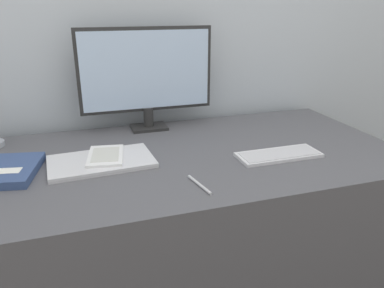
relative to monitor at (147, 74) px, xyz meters
The scene contains 8 objects.
wall_back 0.29m from the monitor, 62.75° to the left, with size 3.60×0.05×2.40m.
desk 0.69m from the monitor, 77.27° to the right, with size 1.58×0.80×0.73m.
monitor is the anchor object (origin of this frame).
keyboard 0.64m from the monitor, 50.71° to the right, with size 0.30×0.12×0.01m.
laptop 0.47m from the monitor, 125.28° to the right, with size 0.36×0.23×0.02m.
ereader 0.44m from the monitor, 124.64° to the right, with size 0.15×0.20×0.01m.
notebook 0.66m from the monitor, 148.81° to the right, with size 0.24×0.27×0.03m.
pen 0.64m from the monitor, 86.93° to the right, with size 0.03×0.13×0.01m.
Camera 1 is at (-0.37, -1.11, 1.24)m, focal length 35.00 mm.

